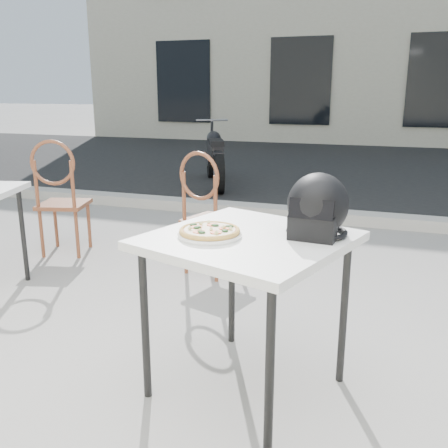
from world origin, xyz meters
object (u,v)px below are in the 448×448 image
(cafe_chair_side, at_px, (59,192))
(plate, at_px, (210,235))
(cafe_chair_main, at_px, (207,207))
(cafe_table_main, at_px, (248,251))
(pizza, at_px, (210,230))
(motorcycle, at_px, (215,157))
(helmet, at_px, (317,208))

(cafe_chair_side, bearing_deg, plate, 127.05)
(cafe_chair_main, bearing_deg, cafe_table_main, 134.63)
(cafe_chair_side, bearing_deg, cafe_table_main, 130.43)
(pizza, bearing_deg, motorcycle, 109.83)
(pizza, relative_size, helmet, 1.08)
(cafe_table_main, relative_size, plate, 3.08)
(cafe_chair_main, bearing_deg, motorcycle, -54.02)
(helmet, bearing_deg, plate, -153.90)
(motorcycle, bearing_deg, pizza, -95.09)
(cafe_chair_main, xyz_separation_m, motorcycle, (-1.24, 3.58, -0.12))
(cafe_table_main, bearing_deg, cafe_chair_main, 117.80)
(pizza, distance_m, cafe_chair_main, 1.57)
(pizza, relative_size, motorcycle, 0.19)
(plate, bearing_deg, pizza, 87.94)
(pizza, bearing_deg, plate, -92.06)
(pizza, distance_m, motorcycle, 5.35)
(helmet, distance_m, motorcycle, 5.36)
(cafe_chair_side, xyz_separation_m, motorcycle, (0.11, 3.54, -0.14))
(plate, relative_size, cafe_chair_main, 0.34)
(cafe_chair_side, bearing_deg, pizza, 127.06)
(cafe_chair_main, bearing_deg, helmet, 145.43)
(pizza, height_order, cafe_chair_main, cafe_chair_main)
(plate, relative_size, cafe_chair_side, 0.33)
(cafe_table_main, bearing_deg, motorcycle, 111.67)
(helmet, distance_m, cafe_chair_main, 1.66)
(cafe_table_main, bearing_deg, pizza, -158.02)
(plate, height_order, cafe_chair_side, cafe_chair_side)
(cafe_table_main, height_order, cafe_chair_side, cafe_chair_side)
(cafe_table_main, height_order, pizza, pizza)
(motorcycle, bearing_deg, helmet, -89.97)
(helmet, height_order, motorcycle, helmet)
(pizza, distance_m, cafe_chair_side, 2.44)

